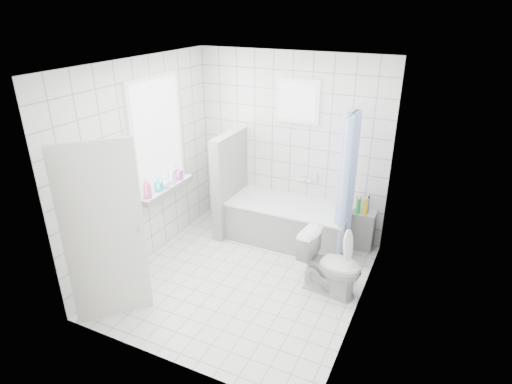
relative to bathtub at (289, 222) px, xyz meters
The scene contains 19 objects.
ground 1.17m from the bathtub, 98.01° to the right, with size 3.00×3.00×0.00m, color white.
ceiling 2.57m from the bathtub, 98.01° to the right, with size 3.00×3.00×0.00m, color white.
wall_back 1.09m from the bathtub, 112.90° to the left, with size 2.80×0.02×2.60m, color white.
wall_front 2.82m from the bathtub, 93.45° to the right, with size 2.80×0.02×2.60m, color white.
wall_left 2.17m from the bathtub, 144.17° to the right, with size 0.02×3.00×2.60m, color white.
wall_right 1.96m from the bathtub, 42.18° to the right, with size 0.02×3.00×2.60m, color white.
window_left 2.16m from the bathtub, 151.40° to the right, with size 0.01×0.90×1.40m, color white.
window_back 1.69m from the bathtub, 100.04° to the left, with size 0.50×0.01×0.50m, color white.
window_sill 1.78m from the bathtub, 150.67° to the right, with size 0.18×1.02×0.08m, color white.
door 2.67m from the bathtub, 116.32° to the right, with size 0.04×0.80×2.00m, color silver.
bathtub is the anchor object (origin of this frame).
partition_wall 1.03m from the bathtub, behind, with size 0.15×0.85×1.50m, color white.
tiled_ledge 0.98m from the bathtub, 15.01° to the left, with size 0.40×0.24×0.55m, color white.
toilet 1.26m from the bathtub, 46.10° to the right, with size 0.42×0.73×0.75m, color white.
curtain_rod 1.88m from the bathtub, ahead, with size 0.02×0.02×0.80m, color silver.
shower_curtain 1.14m from the bathtub, 11.08° to the right, with size 0.14×0.48×1.78m, color #4F7CE8, non-canonical shape.
tub_faucet 0.66m from the bathtub, 73.38° to the left, with size 0.18×0.06×0.06m, color silver.
sill_bottles 1.85m from the bathtub, 149.05° to the right, with size 0.15×0.79×0.27m.
ledge_bottles 1.06m from the bathtub, 12.94° to the left, with size 0.18×0.16×0.24m.
Camera 1 is at (2.04, -3.95, 3.19)m, focal length 30.00 mm.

